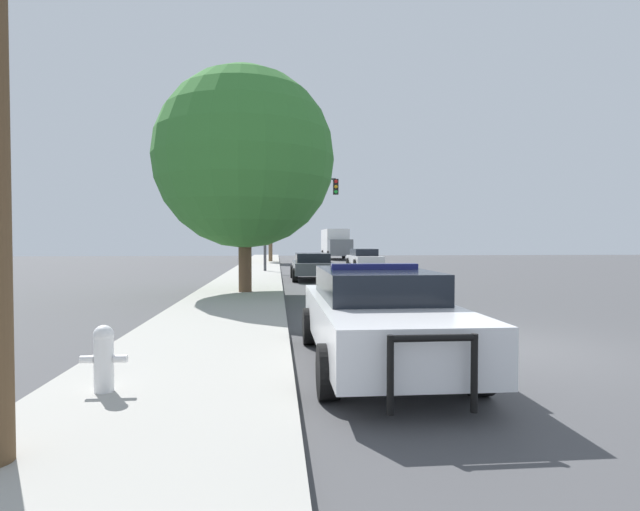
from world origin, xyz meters
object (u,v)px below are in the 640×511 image
Objects in this scene: police_car at (377,314)px; tree_sidewalk_near at (245,158)px; traffic_light at (294,204)px; car_background_midblock at (312,265)px; car_background_oncoming at (364,258)px; box_truck at (336,243)px; tree_sidewalk_far at (270,205)px; fire_hydrant at (104,356)px.

tree_sidewalk_near is (-2.57, 9.72, 3.88)m from police_car.
car_background_midblock is at bearing -82.70° from traffic_light.
traffic_light is at bearing 44.83° from car_background_oncoming.
tree_sidewalk_far is at bearing 48.93° from box_truck.
police_car is 21.78m from traffic_light.
tree_sidewalk_far is (-2.20, 19.17, 4.28)m from car_background_midblock.
traffic_light is 1.25× the size of car_background_midblock.
tree_sidewalk_near is at bearing -75.27° from police_car.
traffic_light is at bearing 82.64° from fire_hydrant.
box_truck is at bearing 78.08° from tree_sidewalk_near.
car_background_midblock is 27.44m from box_truck.
tree_sidewalk_far is (-6.59, 8.63, 4.27)m from car_background_oncoming.
traffic_light is at bearing 97.22° from car_background_midblock.
tree_sidewalk_far is at bearing 88.78° from tree_sidewalk_near.
box_truck reaches higher than fire_hydrant.
car_background_midblock is (0.67, -5.23, -3.33)m from traffic_light.
police_car is 0.95× the size of traffic_light.
tree_sidewalk_far reaches higher than traffic_light.
fire_hydrant is 0.14× the size of traffic_light.
tree_sidewalk_far is (1.44, 36.98, 4.43)m from fire_hydrant.
car_background_midblock is at bearing -83.46° from tree_sidewalk_far.
box_truck reaches higher than car_background_oncoming.
tree_sidewalk_near reaches higher than fire_hydrant.
traffic_light is (-0.49, 21.52, 3.26)m from police_car.
car_background_oncoming is 0.60× the size of box_truck.
tree_sidewalk_far is at bearing 96.47° from car_background_midblock.
car_background_oncoming is 0.60× the size of tree_sidewalk_near.
car_background_oncoming reaches higher than car_background_midblock.
box_truck is at bearing -91.47° from car_background_oncoming.
fire_hydrant is 0.17× the size of car_background_midblock.
box_truck is (4.35, 27.07, 0.94)m from car_background_midblock.
tree_sidewalk_far is at bearing -86.79° from police_car.
tree_sidewalk_near reaches higher than traffic_light.
fire_hydrant is at bearing 72.59° from car_background_oncoming.
tree_sidewalk_near is (-7.13, -17.11, 3.95)m from car_background_oncoming.
box_truck is (8.00, 44.88, 1.09)m from fire_hydrant.
tree_sidewalk_far is (-2.02, 35.47, 4.21)m from police_car.
fire_hydrant is 37.27m from tree_sidewalk_far.
traffic_light reaches higher than car_background_oncoming.
tree_sidewalk_near is (-7.10, -33.65, 3.01)m from box_truck.
tree_sidewalk_near is at bearing -91.22° from tree_sidewalk_far.
fire_hydrant is 0.10× the size of tree_sidewalk_near.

